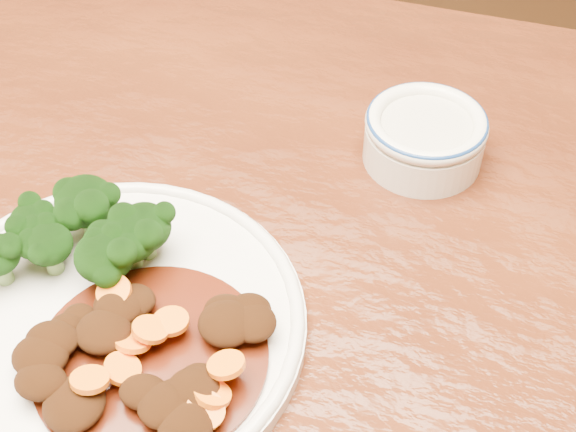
# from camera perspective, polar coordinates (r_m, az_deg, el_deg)

# --- Properties ---
(dining_table) EXTENTS (1.58, 1.05, 0.75)m
(dining_table) POSITION_cam_1_polar(r_m,az_deg,el_deg) (0.70, -9.88, -7.92)
(dining_table) COLOR #57250F
(dining_table) RESTS_ON ground
(dinner_plate) EXTENTS (0.29, 0.29, 0.02)m
(dinner_plate) POSITION_cam_1_polar(r_m,az_deg,el_deg) (0.60, -12.66, -7.49)
(dinner_plate) COLOR white
(dinner_plate) RESTS_ON dining_table
(broccoli_florets) EXTENTS (0.14, 0.10, 0.05)m
(broccoli_florets) POSITION_cam_1_polar(r_m,az_deg,el_deg) (0.62, -14.03, -1.15)
(broccoli_florets) COLOR #6F964E
(broccoli_florets) RESTS_ON dinner_plate
(mince_stew) EXTENTS (0.17, 0.16, 0.03)m
(mince_stew) POSITION_cam_1_polar(r_m,az_deg,el_deg) (0.56, -10.04, -9.95)
(mince_stew) COLOR #4F1708
(mince_stew) RESTS_ON dinner_plate
(dip_bowl) EXTENTS (0.11, 0.11, 0.05)m
(dip_bowl) POSITION_cam_1_polar(r_m,az_deg,el_deg) (0.71, 9.70, 5.66)
(dip_bowl) COLOR white
(dip_bowl) RESTS_ON dining_table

